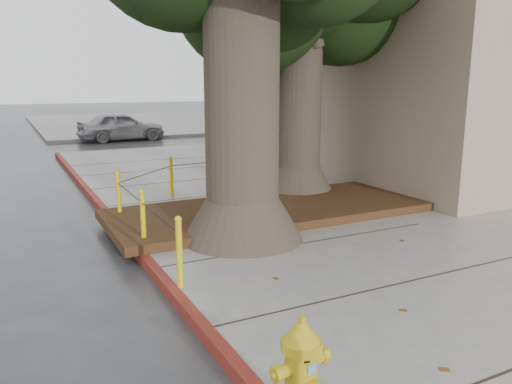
# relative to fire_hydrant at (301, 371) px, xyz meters

# --- Properties ---
(ground) EXTENTS (140.00, 140.00, 0.00)m
(ground) POSITION_rel_fire_hydrant_xyz_m (1.90, 1.71, -0.57)
(ground) COLOR #28282B
(ground) RESTS_ON ground
(sidewalk_main) EXTENTS (16.00, 26.00, 0.15)m
(sidewalk_main) POSITION_rel_fire_hydrant_xyz_m (7.90, 4.21, -0.50)
(sidewalk_main) COLOR slate
(sidewalk_main) RESTS_ON ground
(sidewalk_far) EXTENTS (16.00, 20.00, 0.15)m
(sidewalk_far) POSITION_rel_fire_hydrant_xyz_m (7.90, 31.71, -0.50)
(sidewalk_far) COLOR slate
(sidewalk_far) RESTS_ON ground
(curb_red) EXTENTS (0.14, 26.00, 0.16)m
(curb_red) POSITION_rel_fire_hydrant_xyz_m (-0.10, 4.21, -0.50)
(curb_red) COLOR maroon
(curb_red) RESTS_ON ground
(planter_bed) EXTENTS (6.40, 2.60, 0.16)m
(planter_bed) POSITION_rel_fire_hydrant_xyz_m (2.80, 5.61, -0.34)
(planter_bed) COLOR black
(planter_bed) RESTS_ON sidewalk_main
(building_corner) EXTENTS (12.00, 13.00, 10.00)m
(building_corner) POSITION_rel_fire_hydrant_xyz_m (11.90, 10.21, 4.43)
(building_corner) COLOR gray
(building_corner) RESTS_ON ground
(building_side_white) EXTENTS (10.00, 10.00, 9.00)m
(building_side_white) POSITION_rel_fire_hydrant_xyz_m (17.90, 27.71, 3.93)
(building_side_white) COLOR silver
(building_side_white) RESTS_ON ground
(building_side_grey) EXTENTS (12.00, 14.00, 12.00)m
(building_side_grey) POSITION_rel_fire_hydrant_xyz_m (23.90, 33.71, 5.43)
(building_side_grey) COLOR slate
(building_side_grey) RESTS_ON ground
(bollard_ring) EXTENTS (3.79, 5.39, 0.95)m
(bollard_ring) POSITION_rel_fire_hydrant_xyz_m (1.03, 6.08, 0.09)
(bollard_ring) COLOR #DDC20C
(bollard_ring) RESTS_ON sidewalk_main
(fire_hydrant) EXTENTS (0.46, 0.43, 0.87)m
(fire_hydrant) POSITION_rel_fire_hydrant_xyz_m (0.00, 0.00, 0.00)
(fire_hydrant) COLOR gold
(fire_hydrant) RESTS_ON sidewalk_main
(car_silver) EXTENTS (4.14, 1.89, 1.38)m
(car_silver) POSITION_rel_fire_hydrant_xyz_m (3.27, 21.56, 0.12)
(car_silver) COLOR #A4A4A9
(car_silver) RESTS_ON ground
(car_red) EXTENTS (3.99, 1.85, 1.27)m
(car_red) POSITION_rel_fire_hydrant_xyz_m (12.34, 20.32, 0.06)
(car_red) COLOR maroon
(car_red) RESTS_ON ground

